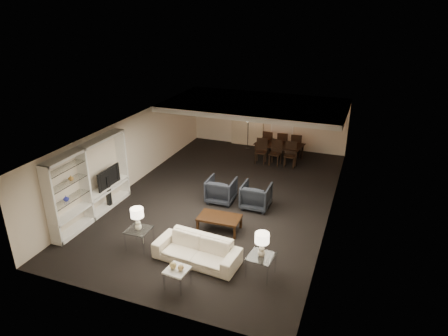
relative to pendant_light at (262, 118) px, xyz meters
name	(u,v)px	position (x,y,z in m)	size (l,w,h in m)	color
floor	(224,198)	(-0.30, -3.50, -1.92)	(11.00, 11.00, 0.00)	black
ceiling	(224,127)	(-0.30, -3.50, 0.58)	(7.00, 11.00, 0.02)	silver
wall_back	(267,120)	(-0.30, 2.00, -0.67)	(7.00, 0.02, 2.50)	beige
wall_front	(132,257)	(-0.30, -9.00, -0.67)	(7.00, 0.02, 2.50)	beige
wall_left	(132,151)	(-3.80, -3.50, -0.67)	(0.02, 11.00, 2.50)	beige
wall_right	(333,179)	(3.20, -3.50, -0.67)	(0.02, 11.00, 2.50)	beige
ceiling_soffit	(255,105)	(-0.30, 0.00, 0.48)	(7.00, 4.00, 0.20)	silver
curtains	(248,120)	(-1.20, 1.92, -0.72)	(1.50, 0.12, 2.40)	beige
door	(282,126)	(0.40, 1.97, -0.87)	(0.90, 0.05, 2.10)	silver
painting	(315,118)	(1.80, 1.96, -0.37)	(0.95, 0.04, 0.65)	#142D38
media_unit	(91,182)	(-3.61, -6.10, -0.74)	(0.38, 3.40, 2.35)	white
pendant_light	(262,118)	(0.00, 0.00, 0.00)	(0.52, 0.52, 0.24)	#D8591E
sofa	(197,250)	(0.30, -7.07, -1.60)	(2.22, 0.87, 0.65)	beige
coffee_table	(219,223)	(0.30, -5.47, -1.70)	(1.22, 0.71, 0.44)	black
armchair_left	(221,190)	(-0.30, -3.77, -1.51)	(0.88, 0.91, 0.83)	black
armchair_right	(256,196)	(0.90, -3.77, -1.51)	(0.88, 0.91, 0.83)	black
side_table_left	(139,238)	(-1.40, -7.07, -1.64)	(0.61, 0.61, 0.57)	white
side_table_right	(261,266)	(2.00, -7.07, -1.64)	(0.61, 0.61, 0.57)	white
table_lamp_left	(138,219)	(-1.40, -7.07, -1.04)	(0.35, 0.35, 0.63)	white
table_lamp_right	(262,245)	(2.00, -7.07, -1.04)	(0.35, 0.35, 0.63)	beige
marble_table	(178,278)	(0.30, -8.17, -1.67)	(0.51, 0.51, 0.51)	silver
gold_gourd_a	(173,265)	(0.20, -8.17, -1.33)	(0.16, 0.16, 0.16)	tan
gold_gourd_b	(181,268)	(0.40, -8.17, -1.34)	(0.14, 0.14, 0.14)	tan
television	(106,177)	(-3.58, -5.40, -0.86)	(0.14, 1.07, 0.62)	black
vase_blue	(66,198)	(-3.61, -7.17, -0.78)	(0.16, 0.16, 0.17)	#272CA9
vase_amber	(71,178)	(-3.61, -6.86, -0.28)	(0.15, 0.15, 0.16)	#BC883E
floor_speaker	(108,192)	(-3.50, -5.48, -1.35)	(0.12, 0.12, 1.14)	black
dining_table	(279,152)	(0.60, 0.62, -1.58)	(1.93, 1.08, 0.68)	black
chair_nl	(261,151)	(0.00, -0.03, -1.42)	(0.47, 0.47, 1.01)	black
chair_nm	(275,153)	(0.60, -0.03, -1.42)	(0.47, 0.47, 1.01)	black
chair_nr	(290,155)	(1.20, -0.03, -1.42)	(0.47, 0.47, 1.01)	black
chair_fl	(269,142)	(0.00, 1.27, -1.42)	(0.47, 0.47, 1.01)	black
chair_fm	(282,143)	(0.60, 1.27, -1.42)	(0.47, 0.47, 1.01)	black
chair_fr	(296,145)	(1.20, 1.27, -1.42)	(0.47, 0.47, 1.01)	black
floor_lamp	(248,133)	(-1.02, 1.44, -1.19)	(0.21, 0.21, 1.46)	black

